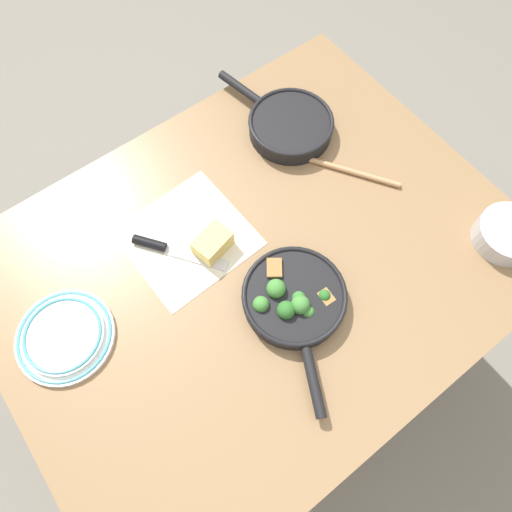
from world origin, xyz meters
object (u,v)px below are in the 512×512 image
object	(u,v)px
cheese_block	(213,244)
dinner_plate_stack	(64,336)
wooden_spoon	(319,162)
prep_bowl_steel	(507,234)
grater_knife	(166,248)
skillet_eggs	(290,125)
skillet_broccoli	(294,299)

from	to	relation	value
cheese_block	dinner_plate_stack	size ratio (longest dim) A/B	0.45
wooden_spoon	prep_bowl_steel	xyz separation A→B (m)	(0.22, -0.45, 0.02)
cheese_block	wooden_spoon	bearing A→B (deg)	5.69
grater_knife	skillet_eggs	bearing A→B (deg)	66.21
skillet_broccoli	grater_knife	world-z (taller)	skillet_broccoli
skillet_broccoli	grater_knife	size ratio (longest dim) A/B	1.74
prep_bowl_steel	grater_knife	bearing A→B (deg)	145.10
skillet_eggs	prep_bowl_steel	distance (m)	0.63
grater_knife	dinner_plate_stack	xyz separation A→B (m)	(-0.30, -0.05, 0.00)
wooden_spoon	prep_bowl_steel	distance (m)	0.51
cheese_block	skillet_broccoli	bearing A→B (deg)	-73.18
skillet_broccoli	prep_bowl_steel	bearing A→B (deg)	97.22
wooden_spoon	skillet_eggs	bearing A→B (deg)	-35.21
skillet_broccoli	skillet_eggs	size ratio (longest dim) A/B	0.96
prep_bowl_steel	wooden_spoon	bearing A→B (deg)	116.09
skillet_broccoli	skillet_eggs	xyz separation A→B (m)	(0.31, 0.40, -0.00)
skillet_broccoli	skillet_eggs	bearing A→B (deg)	169.14
wooden_spoon	grater_knife	xyz separation A→B (m)	(-0.47, 0.03, 0.00)
wooden_spoon	dinner_plate_stack	size ratio (longest dim) A/B	1.40
grater_knife	skillet_broccoli	bearing A→B (deg)	-7.18
grater_knife	wooden_spoon	bearing A→B (deg)	50.08
wooden_spoon	cheese_block	bearing A→B (deg)	62.14
skillet_broccoli	grater_knife	xyz separation A→B (m)	(-0.17, 0.30, -0.02)
skillet_broccoli	cheese_block	xyz separation A→B (m)	(-0.07, 0.23, 0.00)
wooden_spoon	dinner_plate_stack	xyz separation A→B (m)	(-0.78, -0.02, 0.01)
wooden_spoon	grater_knife	bearing A→B (deg)	52.84
skillet_broccoli	cheese_block	distance (m)	0.24
prep_bowl_steel	cheese_block	bearing A→B (deg)	145.10
grater_knife	prep_bowl_steel	xyz separation A→B (m)	(0.69, -0.48, 0.02)
skillet_eggs	wooden_spoon	bearing A→B (deg)	168.12
skillet_eggs	grater_knife	world-z (taller)	skillet_eggs
skillet_broccoli	prep_bowl_steel	xyz separation A→B (m)	(0.53, -0.19, -0.00)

